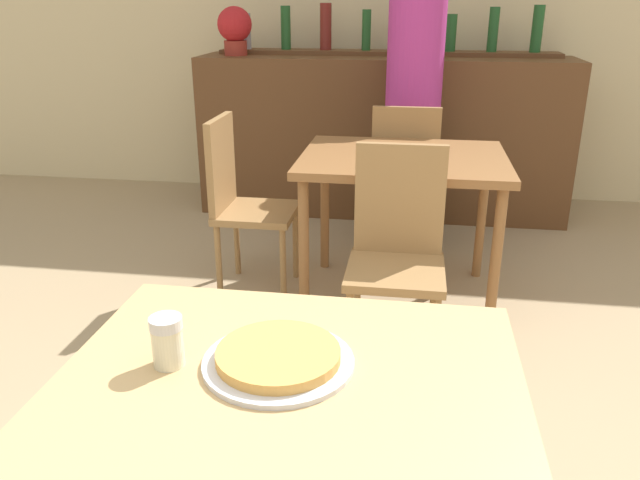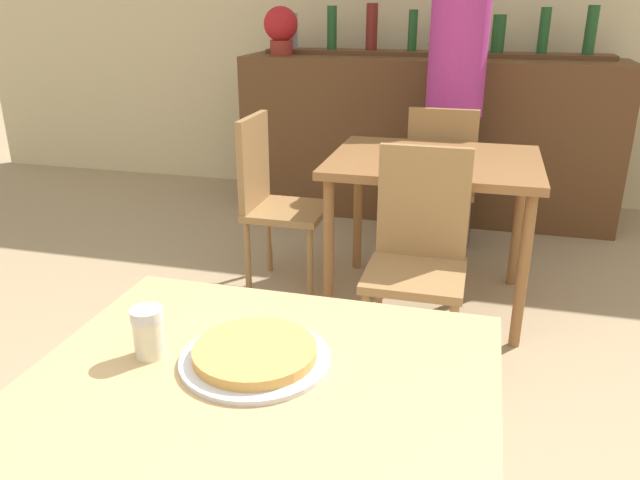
# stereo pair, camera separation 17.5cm
# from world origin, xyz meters

# --- Properties ---
(wall_back) EXTENTS (8.00, 0.05, 2.80)m
(wall_back) POSITION_xyz_m (0.00, 3.94, 1.40)
(wall_back) COLOR beige
(wall_back) RESTS_ON ground_plane
(dining_table_near) EXTENTS (0.97, 0.80, 0.75)m
(dining_table_near) POSITION_xyz_m (0.00, 0.00, 0.66)
(dining_table_near) COLOR tan
(dining_table_near) RESTS_ON ground_plane
(dining_table_far) EXTENTS (1.00, 0.81, 0.77)m
(dining_table_far) POSITION_xyz_m (0.18, 1.96, 0.68)
(dining_table_far) COLOR brown
(dining_table_far) RESTS_ON ground_plane
(bar_counter) EXTENTS (2.60, 0.56, 1.11)m
(bar_counter) POSITION_xyz_m (0.00, 3.43, 0.56)
(bar_counter) COLOR brown
(bar_counter) RESTS_ON ground_plane
(bar_back_shelf) EXTENTS (2.39, 0.24, 0.35)m
(bar_back_shelf) POSITION_xyz_m (0.02, 3.57, 1.19)
(bar_back_shelf) COLOR brown
(bar_back_shelf) RESTS_ON bar_counter
(chair_far_side_front) EXTENTS (0.40, 0.40, 0.93)m
(chair_far_side_front) POSITION_xyz_m (0.18, 1.39, 0.53)
(chair_far_side_front) COLOR olive
(chair_far_side_front) RESTS_ON ground_plane
(chair_far_side_back) EXTENTS (0.40, 0.40, 0.93)m
(chair_far_side_back) POSITION_xyz_m (0.18, 2.53, 0.53)
(chair_far_side_back) COLOR olive
(chair_far_side_back) RESTS_ON ground_plane
(chair_far_side_left) EXTENTS (0.40, 0.40, 0.93)m
(chair_far_side_left) POSITION_xyz_m (-0.65, 1.96, 0.53)
(chair_far_side_left) COLOR olive
(chair_far_side_left) RESTS_ON ground_plane
(pizza_tray) EXTENTS (0.33, 0.33, 0.04)m
(pizza_tray) POSITION_xyz_m (-0.03, 0.06, 0.77)
(pizza_tray) COLOR silver
(pizza_tray) RESTS_ON dining_table_near
(cheese_shaker) EXTENTS (0.07, 0.07, 0.11)m
(cheese_shaker) POSITION_xyz_m (-0.26, 0.02, 0.81)
(cheese_shaker) COLOR beige
(cheese_shaker) RESTS_ON dining_table_near
(person_standing) EXTENTS (0.34, 0.34, 1.73)m
(person_standing) POSITION_xyz_m (0.21, 2.85, 0.94)
(person_standing) COLOR #2D2D38
(person_standing) RESTS_ON ground_plane
(potted_plant) EXTENTS (0.24, 0.24, 0.33)m
(potted_plant) POSITION_xyz_m (-1.05, 3.38, 1.29)
(potted_plant) COLOR maroon
(potted_plant) RESTS_ON bar_counter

